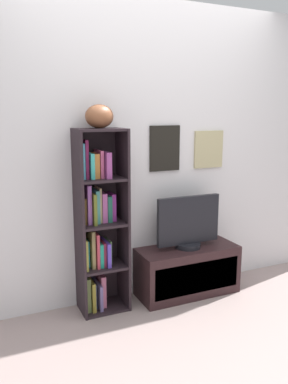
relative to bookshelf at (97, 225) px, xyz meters
name	(u,v)px	position (x,y,z in m)	size (l,w,h in m)	color
ground	(216,363)	(0.48, -0.99, -0.73)	(5.20, 5.20, 0.04)	gray
back_wall	(145,154)	(0.48, 0.14, 0.53)	(4.80, 0.08, 2.47)	silver
bookshelf	(97,225)	(0.00, 0.00, 0.00)	(0.38, 0.28, 1.46)	black
football	(99,116)	(0.03, -0.03, 0.84)	(0.24, 0.18, 0.18)	brown
tv_stand	(187,270)	(0.79, -0.07, -0.49)	(0.89, 0.36, 0.43)	black
television	(188,223)	(0.79, -0.07, -0.06)	(0.58, 0.22, 0.45)	black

